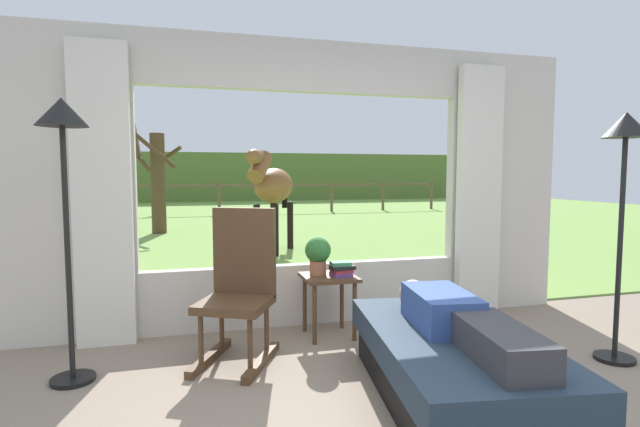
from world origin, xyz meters
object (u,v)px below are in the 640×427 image
(floor_lamp_right, at_px, (624,161))
(horse, at_px, (272,187))
(reclining_person, at_px, (458,319))
(side_table, at_px, (329,286))
(potted_plant, at_px, (318,253))
(recliner_sofa, at_px, (452,366))
(floor_lamp_left, at_px, (63,154))
(pasture_tree, at_px, (156,178))
(book_stack, at_px, (341,269))
(rocking_chair, at_px, (240,286))

(floor_lamp_right, bearing_deg, horse, 106.73)
(reclining_person, xyz_separation_m, side_table, (-0.38, 1.38, -0.10))
(potted_plant, relative_size, horse, 0.18)
(side_table, relative_size, potted_plant, 1.63)
(recliner_sofa, distance_m, floor_lamp_left, 2.77)
(floor_lamp_left, height_order, floor_lamp_right, floor_lamp_left)
(reclining_person, xyz_separation_m, pasture_tree, (-2.19, 9.03, 0.75))
(reclining_person, relative_size, pasture_tree, 0.57)
(side_table, relative_size, book_stack, 2.45)
(reclining_person, height_order, rocking_chair, rocking_chair)
(rocking_chair, height_order, potted_plant, rocking_chair)
(floor_lamp_right, bearing_deg, floor_lamp_left, 170.14)
(reclining_person, height_order, floor_lamp_left, floor_lamp_left)
(recliner_sofa, height_order, floor_lamp_left, floor_lamp_left)
(potted_plant, distance_m, floor_lamp_left, 2.04)
(rocking_chair, distance_m, horse, 4.78)
(potted_plant, height_order, pasture_tree, pasture_tree)
(pasture_tree, bearing_deg, recliner_sofa, -76.31)
(book_stack, bearing_deg, floor_lamp_right, -29.58)
(rocking_chair, bearing_deg, pasture_tree, 124.40)
(potted_plant, distance_m, pasture_tree, 7.80)
(reclining_person, height_order, pasture_tree, pasture_tree)
(rocking_chair, distance_m, floor_lamp_left, 1.47)
(reclining_person, bearing_deg, book_stack, 110.94)
(recliner_sofa, distance_m, book_stack, 1.35)
(recliner_sofa, height_order, rocking_chair, rocking_chair)
(rocking_chair, relative_size, floor_lamp_left, 0.60)
(recliner_sofa, xyz_separation_m, book_stack, (-0.29, 1.27, 0.36))
(floor_lamp_left, height_order, horse, floor_lamp_left)
(side_table, bearing_deg, rocking_chair, -158.26)
(floor_lamp_left, bearing_deg, book_stack, 10.30)
(reclining_person, distance_m, floor_lamp_right, 1.80)
(horse, bearing_deg, side_table, 115.23)
(recliner_sofa, relative_size, floor_lamp_right, 1.00)
(rocking_chair, relative_size, pasture_tree, 0.44)
(potted_plant, relative_size, book_stack, 1.51)
(potted_plant, distance_m, floor_lamp_right, 2.39)
(floor_lamp_left, bearing_deg, side_table, 12.51)
(side_table, relative_size, floor_lamp_right, 0.29)
(reclining_person, relative_size, side_table, 2.76)
(recliner_sofa, xyz_separation_m, floor_lamp_right, (1.50, 0.25, 1.24))
(recliner_sofa, xyz_separation_m, horse, (-0.12, 5.64, 0.94))
(recliner_sofa, xyz_separation_m, side_table, (-0.38, 1.33, 0.21))
(floor_lamp_left, distance_m, floor_lamp_right, 3.84)
(recliner_sofa, bearing_deg, floor_lamp_right, 18.00)
(book_stack, distance_m, floor_lamp_right, 2.24)
(side_table, bearing_deg, potted_plant, 143.13)
(side_table, bearing_deg, horse, 86.48)
(book_stack, bearing_deg, horse, 87.71)
(reclining_person, bearing_deg, rocking_chair, 145.81)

